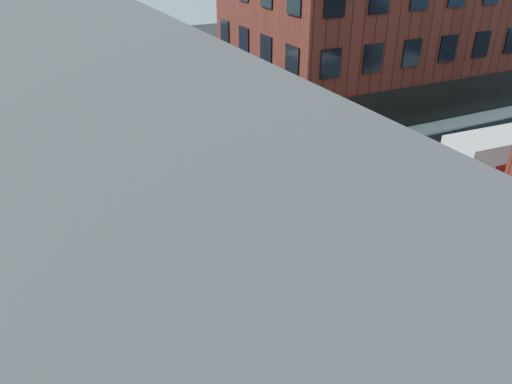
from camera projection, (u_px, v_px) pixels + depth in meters
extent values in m
plane|color=black|center=(253.00, 228.00, 26.72)|extent=(120.00, 120.00, 0.00)
cube|color=gray|center=(347.00, 82.00, 51.47)|extent=(30.00, 30.00, 0.15)
cube|color=#4B1A12|center=(381.00, 31.00, 44.53)|extent=(25.00, 16.00, 12.00)
cylinder|color=black|center=(285.00, 130.00, 37.13)|extent=(0.18, 0.18, 1.47)
cylinder|color=black|center=(285.00, 120.00, 36.79)|extent=(0.12, 0.12, 1.47)
sphere|color=#133C10|center=(286.00, 98.00, 35.99)|extent=(2.69, 2.69, 2.69)
sphere|color=#133C10|center=(289.00, 106.00, 36.27)|extent=(1.85, 1.85, 1.85)
cylinder|color=black|center=(250.00, 107.00, 41.91)|extent=(0.18, 0.18, 1.33)
cylinder|color=black|center=(250.00, 100.00, 41.60)|extent=(0.12, 0.12, 1.33)
sphere|color=#133C10|center=(250.00, 82.00, 40.88)|extent=(2.43, 2.43, 2.43)
sphere|color=#133C10|center=(253.00, 88.00, 41.13)|extent=(1.67, 1.67, 1.67)
cylinder|color=black|center=(163.00, 311.00, 17.61)|extent=(0.12, 0.12, 4.60)
cylinder|color=black|center=(168.00, 352.00, 18.55)|extent=(0.28, 0.28, 0.30)
cube|color=#053819|center=(177.00, 287.00, 17.42)|extent=(1.10, 0.03, 0.22)
cube|color=#053819|center=(156.00, 277.00, 17.52)|extent=(0.03, 1.10, 0.22)
imported|color=black|center=(168.00, 270.00, 17.07)|extent=(0.22, 0.18, 1.10)
imported|color=black|center=(154.00, 269.00, 17.09)|extent=(0.18, 0.22, 1.10)
cube|color=white|center=(492.00, 161.00, 29.31)|extent=(5.97, 2.84, 3.12)
cube|color=#9A100E|center=(509.00, 169.00, 28.28)|extent=(2.21, 0.16, 0.70)
cube|color=#9A100E|center=(475.00, 152.00, 30.35)|extent=(2.21, 0.16, 0.70)
cube|color=silver|center=(439.00, 180.00, 28.25)|extent=(2.14, 2.52, 2.01)
cube|color=black|center=(426.00, 178.00, 27.76)|extent=(0.21, 1.92, 0.91)
cube|color=black|center=(470.00, 188.00, 29.66)|extent=(8.10, 1.45, 0.25)
cylinder|color=black|center=(448.00, 205.00, 27.90)|extent=(1.02, 0.41, 1.01)
cylinder|color=black|center=(423.00, 189.00, 29.61)|extent=(1.02, 0.41, 1.01)
cylinder|color=black|center=(497.00, 193.00, 29.15)|extent=(1.02, 0.41, 1.01)
cylinder|color=black|center=(470.00, 178.00, 30.86)|extent=(1.02, 0.41, 1.01)
cylinder|color=black|center=(500.00, 172.00, 31.70)|extent=(1.02, 0.41, 1.01)
cube|color=orange|center=(176.00, 309.00, 21.04)|extent=(0.52, 0.52, 0.04)
cone|color=orange|center=(176.00, 303.00, 20.88)|extent=(0.49, 0.49, 0.72)
cylinder|color=white|center=(176.00, 301.00, 20.83)|extent=(0.28, 0.28, 0.08)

